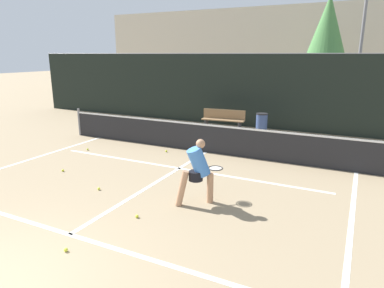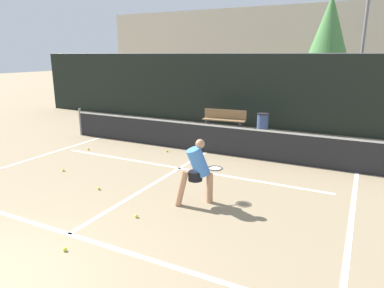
# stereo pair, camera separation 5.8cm
# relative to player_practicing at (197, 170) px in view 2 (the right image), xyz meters

# --- Properties ---
(court_baseline_near) EXTENTS (11.00, 0.10, 0.01)m
(court_baseline_near) POSITION_rel_player_practicing_xyz_m (-1.48, -2.23, -0.77)
(court_baseline_near) COLOR white
(court_baseline_near) RESTS_ON ground
(court_service_line) EXTENTS (8.25, 0.10, 0.01)m
(court_service_line) POSITION_rel_player_practicing_xyz_m (-1.48, 1.88, -0.77)
(court_service_line) COLOR white
(court_service_line) RESTS_ON ground
(court_center_mark) EXTENTS (0.10, 5.96, 0.01)m
(court_center_mark) POSITION_rel_player_practicing_xyz_m (-1.48, 0.75, -0.77)
(court_center_mark) COLOR white
(court_center_mark) RESTS_ON ground
(court_sideline_left) EXTENTS (0.10, 6.96, 0.01)m
(court_sideline_left) POSITION_rel_player_practicing_xyz_m (-5.99, 0.75, -0.77)
(court_sideline_left) COLOR white
(court_sideline_left) RESTS_ON ground
(court_sideline_right) EXTENTS (0.10, 6.96, 0.01)m
(court_sideline_right) POSITION_rel_player_practicing_xyz_m (3.03, 0.75, -0.77)
(court_sideline_right) COLOR white
(court_sideline_right) RESTS_ON ground
(net) EXTENTS (11.09, 0.09, 1.07)m
(net) POSITION_rel_player_practicing_xyz_m (-1.48, 3.72, -0.26)
(net) COLOR slate
(net) RESTS_ON ground
(fence_back) EXTENTS (24.00, 0.06, 3.17)m
(fence_back) POSITION_rel_player_practicing_xyz_m (-1.48, 8.31, 0.81)
(fence_back) COLOR black
(fence_back) RESTS_ON ground
(player_practicing) EXTENTS (0.87, 1.10, 1.44)m
(player_practicing) POSITION_rel_player_practicing_xyz_m (0.00, 0.00, 0.00)
(player_practicing) COLOR tan
(player_practicing) RESTS_ON ground
(tennis_ball_scattered_0) EXTENTS (0.07, 0.07, 0.07)m
(tennis_ball_scattered_0) POSITION_rel_player_practicing_xyz_m (-4.23, 0.21, -0.74)
(tennis_ball_scattered_0) COLOR #D1E033
(tennis_ball_scattered_0) RESTS_ON ground
(tennis_ball_scattered_1) EXTENTS (0.07, 0.07, 0.07)m
(tennis_ball_scattered_1) POSITION_rel_player_practicing_xyz_m (-5.15, 2.16, -0.74)
(tennis_ball_scattered_1) COLOR #D1E033
(tennis_ball_scattered_1) RESTS_ON ground
(tennis_ball_scattered_2) EXTENTS (0.07, 0.07, 0.07)m
(tennis_ball_scattered_2) POSITION_rel_player_practicing_xyz_m (-1.13, -2.66, -0.74)
(tennis_ball_scattered_2) COLOR #D1E033
(tennis_ball_scattered_2) RESTS_ON ground
(tennis_ball_scattered_3) EXTENTS (0.07, 0.07, 0.07)m
(tennis_ball_scattered_3) POSITION_rel_player_practicing_xyz_m (-2.43, -0.38, -0.74)
(tennis_ball_scattered_3) COLOR #D1E033
(tennis_ball_scattered_3) RESTS_ON ground
(tennis_ball_scattered_5) EXTENTS (0.07, 0.07, 0.07)m
(tennis_ball_scattered_5) POSITION_rel_player_practicing_xyz_m (-2.66, 3.15, -0.74)
(tennis_ball_scattered_5) COLOR #D1E033
(tennis_ball_scattered_5) RESTS_ON ground
(tennis_ball_scattered_6) EXTENTS (0.07, 0.07, 0.07)m
(tennis_ball_scattered_6) POSITION_rel_player_practicing_xyz_m (-0.78, -1.15, -0.74)
(tennis_ball_scattered_6) COLOR #D1E033
(tennis_ball_scattered_6) RESTS_ON ground
(courtside_bench) EXTENTS (1.85, 0.53, 0.86)m
(courtside_bench) POSITION_rel_player_practicing_xyz_m (-2.24, 7.19, -0.29)
(courtside_bench) COLOR olive
(courtside_bench) RESTS_ON ground
(trash_bin) EXTENTS (0.47, 0.47, 0.83)m
(trash_bin) POSITION_rel_player_practicing_xyz_m (-0.59, 7.22, -0.35)
(trash_bin) COLOR #384C7F
(trash_bin) RESTS_ON ground
(parked_car) EXTENTS (1.75, 4.67, 1.52)m
(parked_car) POSITION_rel_player_practicing_xyz_m (2.30, 12.27, -0.13)
(parked_car) COLOR navy
(parked_car) RESTS_ON ground
(floodlight_mast) EXTENTS (1.10, 0.24, 7.82)m
(floodlight_mast) POSITION_rel_player_practicing_xyz_m (2.57, 13.89, 4.26)
(floodlight_mast) COLOR slate
(floodlight_mast) RESTS_ON ground
(tree_west) EXTENTS (2.50, 2.50, 6.67)m
(tree_west) POSITION_rel_player_practicing_xyz_m (0.54, 17.37, 3.92)
(tree_west) COLOR brown
(tree_west) RESTS_ON ground
(building_far) EXTENTS (36.00, 2.40, 6.79)m
(building_far) POSITION_rel_player_practicing_xyz_m (-1.48, 23.11, 2.62)
(building_far) COLOR beige
(building_far) RESTS_ON ground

